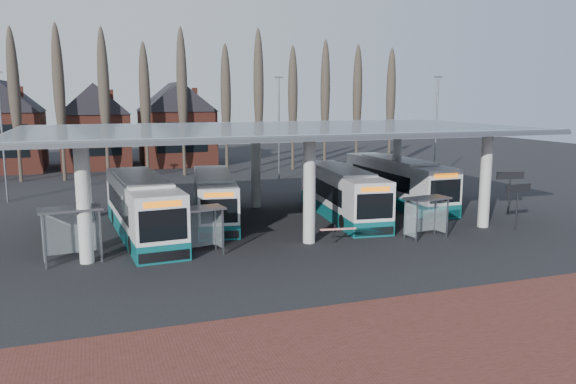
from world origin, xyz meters
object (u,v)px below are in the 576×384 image
object	(u,v)px
bus_0	(142,208)
shelter_1	(197,220)
bus_1	(214,198)
shelter_0	(71,222)
bus_2	(341,194)
shelter_2	(425,208)
bus_3	(397,182)

from	to	relation	value
bus_0	shelter_1	world-z (taller)	bus_0
bus_1	shelter_0	size ratio (longest dim) A/B	3.67
bus_0	shelter_0	size ratio (longest dim) A/B	4.10
bus_0	bus_2	xyz separation A→B (m)	(13.56, 1.00, -0.08)
bus_0	bus_2	world-z (taller)	bus_0
bus_1	shelter_2	xyz separation A→B (m)	(10.66, -9.07, 0.30)
bus_1	shelter_1	size ratio (longest dim) A/B	3.96
shelter_0	shelter_2	size ratio (longest dim) A/B	1.13
bus_0	bus_1	world-z (taller)	bus_0
bus_1	bus_0	bearing A→B (deg)	-141.53
bus_1	shelter_1	xyz separation A→B (m)	(-2.62, -8.17, 0.37)
bus_3	shelter_0	bearing A→B (deg)	-159.92
shelter_2	bus_1	bearing A→B (deg)	132.16
bus_3	shelter_2	bearing A→B (deg)	-111.63
bus_1	bus_2	xyz separation A→B (m)	(8.61, -1.82, 0.11)
bus_0	bus_1	distance (m)	5.71
shelter_0	bus_0	bearing A→B (deg)	43.55
bus_2	shelter_1	bearing A→B (deg)	-144.41
bus_0	bus_3	xyz separation A→B (m)	(19.70, 4.05, -0.01)
bus_3	shelter_2	distance (m)	11.08
bus_2	shelter_0	world-z (taller)	bus_2
bus_0	shelter_2	size ratio (longest dim) A/B	4.63
bus_1	bus_2	world-z (taller)	bus_2
shelter_1	shelter_2	size ratio (longest dim) A/B	1.05
bus_2	shelter_2	size ratio (longest dim) A/B	4.44
bus_3	shelter_1	distance (m)	19.75
bus_3	shelter_0	xyz separation A→B (m)	(-23.56, -8.61, 0.37)
bus_2	shelter_0	size ratio (longest dim) A/B	3.93
bus_0	shelter_2	bearing A→B (deg)	-26.05
bus_2	shelter_1	xyz separation A→B (m)	(-11.23, -6.35, 0.25)
bus_0	bus_3	size ratio (longest dim) A/B	1.02
bus_1	shelter_0	xyz separation A→B (m)	(-8.82, -7.38, 0.55)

